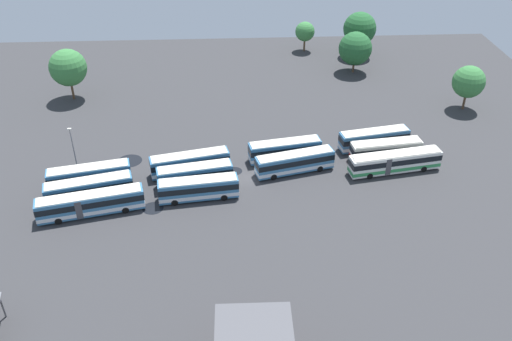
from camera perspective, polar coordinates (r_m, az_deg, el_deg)
name	(u,v)px	position (r m, az deg, el deg)	size (l,w,h in m)	color
ground_plane	(246,178)	(84.98, -1.10, -0.77)	(125.98, 125.98, 0.00)	#333335
bus_row0_slot0	(90,204)	(79.95, -16.86, -3.31)	(14.88, 5.68, 3.35)	teal
bus_row0_slot1	(89,189)	(83.01, -16.96, -1.85)	(12.69, 5.43, 3.35)	teal
bus_row0_slot2	(90,176)	(86.00, -16.93, -0.52)	(12.45, 4.95, 3.35)	teal
bus_row1_slot0	(198,188)	(79.96, -6.01, -1.86)	(11.83, 3.86, 3.35)	teal
bus_row1_slot1	(195,175)	(82.96, -6.37, -0.46)	(11.62, 4.50, 3.35)	teal
bus_row1_slot2	(190,163)	(85.90, -6.88, 0.80)	(12.56, 5.17, 3.35)	teal
bus_row2_slot1	(295,162)	(85.67, 4.05, 0.87)	(12.72, 5.53, 3.35)	teal
bus_row2_slot2	(285,150)	(88.75, 3.01, 2.16)	(12.01, 4.50, 3.35)	teal
bus_row3_slot0	(395,162)	(88.24, 14.22, 0.88)	(14.91, 4.94, 3.35)	silver
bus_row3_slot1	(386,150)	(91.09, 13.35, 2.10)	(11.75, 3.90, 3.35)	silver
bus_row3_slot2	(374,139)	(93.78, 12.17, 3.23)	(12.09, 4.65, 3.35)	teal
lamp_post_far_corner	(73,147)	(89.16, -18.48, 2.29)	(0.56, 0.28, 7.55)	slate
tree_northwest	(68,68)	(112.65, -18.97, 10.08)	(7.12, 7.12, 10.12)	brown
tree_east_edge	(360,29)	(130.23, 10.74, 14.30)	(7.42, 7.42, 10.23)	brown
tree_north_edge	(305,32)	(132.31, 5.11, 14.19)	(4.51, 4.51, 6.95)	brown
tree_west_edge	(469,82)	(110.38, 21.25, 8.59)	(6.02, 6.02, 8.60)	brown
tree_south_edge	(355,49)	(121.47, 10.28, 12.38)	(7.09, 7.09, 8.89)	brown
puddle_back_corner	(235,171)	(86.60, -2.25, -0.07)	(2.45, 2.45, 0.01)	black
puddle_front_lane	(83,178)	(89.15, -17.55, -0.72)	(1.49, 1.49, 0.01)	black
puddle_near_shelter	(130,161)	(91.45, -13.01, 0.98)	(4.04, 4.04, 0.01)	black
puddle_centre_drain	(153,208)	(79.99, -10.67, -3.88)	(3.05, 3.05, 0.01)	black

